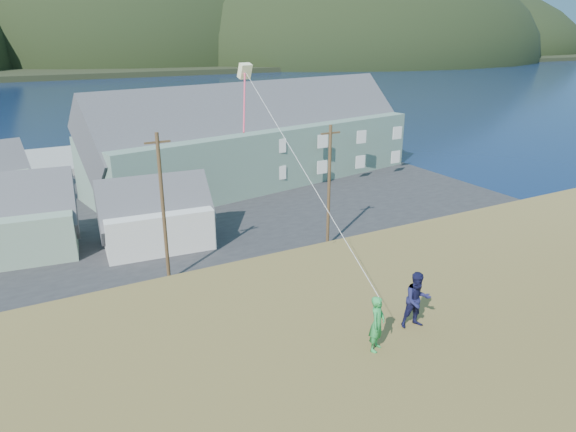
% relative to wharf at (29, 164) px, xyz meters
% --- Properties ---
extents(ground, '(900.00, 900.00, 0.00)m').
position_rel_wharf_xyz_m(ground, '(6.00, -40.00, -0.45)').
color(ground, '#0A1638').
rests_on(ground, ground).
extents(grass_strip, '(110.00, 8.00, 0.10)m').
position_rel_wharf_xyz_m(grass_strip, '(6.00, -42.00, -0.40)').
color(grass_strip, '#4C3D19').
rests_on(grass_strip, ground).
extents(waterfront_lot, '(72.00, 36.00, 0.12)m').
position_rel_wharf_xyz_m(waterfront_lot, '(6.00, -23.00, -0.39)').
color(waterfront_lot, '#28282B').
rests_on(waterfront_lot, ground).
extents(wharf, '(26.00, 14.00, 0.90)m').
position_rel_wharf_xyz_m(wharf, '(0.00, 0.00, 0.00)').
color(wharf, gray).
rests_on(wharf, ground).
extents(far_shore, '(900.00, 320.00, 2.00)m').
position_rel_wharf_xyz_m(far_shore, '(6.00, 290.00, 0.55)').
color(far_shore, black).
rests_on(far_shore, ground).
extents(far_hills, '(760.00, 265.00, 143.00)m').
position_rel_wharf_xyz_m(far_hills, '(41.59, 239.38, 1.55)').
color(far_hills, black).
rests_on(far_hills, ground).
extents(lodge, '(38.17, 16.72, 12.99)m').
position_rel_wharf_xyz_m(lodge, '(22.40, -18.80, 4.54)').
color(lodge, slate).
rests_on(lodge, waterfront_lot).
extents(shed_palegreen_near, '(10.88, 7.59, 7.43)m').
position_rel_wharf_xyz_m(shed_palegreen_near, '(-2.86, -28.61, 2.34)').
color(shed_palegreen_near, gray).
rests_on(shed_palegreen_near, waterfront_lot).
extents(shed_white, '(8.72, 6.20, 6.63)m').
position_rel_wharf_xyz_m(shed_white, '(7.46, -31.98, 2.10)').
color(shed_white, silver).
rests_on(shed_white, waterfront_lot).
extents(utility_poles, '(31.00, 0.24, 9.90)m').
position_rel_wharf_xyz_m(utility_poles, '(5.13, -38.50, 4.29)').
color(utility_poles, '#47331E').
rests_on(utility_poles, waterfront_lot).
extents(parked_cars, '(24.71, 10.53, 1.57)m').
position_rel_wharf_xyz_m(parked_cars, '(-1.01, -18.51, 0.42)').
color(parked_cars, '#A62E14').
rests_on(parked_cars, waterfront_lot).
extents(kite_flyer_green, '(0.72, 0.66, 1.65)m').
position_rel_wharf_xyz_m(kite_flyer_green, '(6.90, -59.52, 7.58)').
color(kite_flyer_green, green).
rests_on(kite_flyer_green, hillside).
extents(kite_flyer_navy, '(1.00, 0.86, 1.79)m').
position_rel_wharf_xyz_m(kite_flyer_navy, '(8.70, -59.12, 7.65)').
color(kite_flyer_navy, '#171840').
rests_on(kite_flyer_navy, hillside).
extents(kite_rig, '(0.88, 4.50, 10.10)m').
position_rel_wharf_xyz_m(kite_rig, '(6.75, -51.35, 13.62)').
color(kite_rig, '#F5F5BA').
rests_on(kite_rig, ground).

